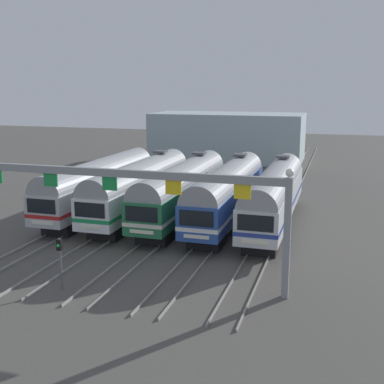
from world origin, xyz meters
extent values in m
plane|color=#4C4944|center=(0.00, 0.00, 0.00)|extent=(160.00, 160.00, 0.00)
cube|color=gray|center=(-8.35, 17.00, 0.07)|extent=(0.07, 70.00, 0.15)
cube|color=gray|center=(-6.92, 17.00, 0.07)|extent=(0.07, 70.00, 0.15)
cube|color=gray|center=(-4.53, 17.00, 0.07)|extent=(0.07, 70.00, 0.15)
cube|color=gray|center=(-3.10, 17.00, 0.07)|extent=(0.07, 70.00, 0.15)
cube|color=gray|center=(-0.72, 17.00, 0.07)|extent=(0.07, 70.00, 0.15)
cube|color=gray|center=(0.72, 17.00, 0.07)|extent=(0.07, 70.00, 0.15)
cube|color=gray|center=(3.10, 17.00, 0.07)|extent=(0.07, 70.00, 0.15)
cube|color=gray|center=(4.53, 17.00, 0.07)|extent=(0.07, 70.00, 0.15)
cube|color=gray|center=(6.92, 17.00, 0.07)|extent=(0.07, 70.00, 0.15)
cube|color=gray|center=(8.35, 17.00, 0.07)|extent=(0.07, 70.00, 0.15)
cube|color=#B2B5BA|center=(-7.63, 0.00, 2.23)|extent=(2.85, 18.00, 2.35)
cube|color=#B21E1E|center=(-7.63, 0.00, 1.87)|extent=(2.88, 18.02, 0.28)
cylinder|color=gray|center=(-7.63, 0.00, 3.40)|extent=(2.74, 17.64, 2.74)
cube|color=black|center=(-7.63, -9.02, 2.70)|extent=(2.28, 0.06, 1.03)
cube|color=silver|center=(-7.63, -9.02, 1.47)|extent=(1.71, 0.05, 0.24)
cube|color=black|center=(-7.63, -6.30, 0.53)|extent=(2.28, 2.60, 1.05)
cube|color=black|center=(-7.63, 6.30, 0.53)|extent=(2.28, 2.60, 1.05)
cube|color=white|center=(-3.82, 0.00, 2.23)|extent=(2.85, 18.00, 2.35)
cube|color=#198C4C|center=(-3.82, 0.00, 1.87)|extent=(2.88, 18.02, 0.28)
cylinder|color=gray|center=(-3.82, 0.00, 3.40)|extent=(2.74, 17.64, 2.74)
cube|color=black|center=(-3.82, -9.02, 2.70)|extent=(2.28, 0.06, 1.03)
cube|color=silver|center=(-3.82, -9.02, 1.47)|extent=(1.71, 0.05, 0.24)
cube|color=black|center=(-3.82, -6.30, 0.53)|extent=(2.28, 2.60, 1.05)
cube|color=black|center=(-3.82, 6.30, 0.53)|extent=(2.28, 2.60, 1.05)
cube|color=#4C4C51|center=(-3.82, 5.04, 4.95)|extent=(1.10, 1.10, 0.20)
cube|color=#236B42|center=(0.00, 0.00, 2.23)|extent=(2.85, 18.00, 2.35)
cube|color=silver|center=(0.00, 0.00, 1.87)|extent=(2.88, 18.02, 0.28)
cylinder|color=gray|center=(0.00, 0.00, 3.40)|extent=(2.74, 17.64, 2.74)
cube|color=black|center=(0.00, -9.02, 2.70)|extent=(2.28, 0.06, 1.03)
cube|color=silver|center=(0.00, -9.02, 1.47)|extent=(1.71, 0.05, 0.24)
cube|color=black|center=(0.00, -6.30, 0.53)|extent=(2.28, 2.60, 1.05)
cube|color=black|center=(0.00, 6.30, 0.53)|extent=(2.28, 2.60, 1.05)
cube|color=#4C4C51|center=(0.00, 5.04, 4.95)|extent=(1.10, 1.10, 0.20)
cube|color=#284C9E|center=(3.82, 0.00, 2.23)|extent=(2.85, 18.00, 2.35)
cube|color=white|center=(3.82, 0.00, 1.87)|extent=(2.88, 18.02, 0.28)
cylinder|color=gray|center=(3.82, 0.00, 3.40)|extent=(2.74, 17.64, 2.74)
cube|color=black|center=(3.82, -9.02, 2.70)|extent=(2.28, 0.06, 1.03)
cube|color=silver|center=(3.82, -9.02, 1.47)|extent=(1.71, 0.05, 0.24)
cube|color=black|center=(3.82, -6.30, 0.53)|extent=(2.28, 2.60, 1.05)
cube|color=black|center=(3.82, 6.30, 0.53)|extent=(2.28, 2.60, 1.05)
cube|color=#4C4C51|center=(3.82, 5.04, 4.95)|extent=(1.10, 1.10, 0.20)
cube|color=silver|center=(7.63, 0.00, 2.23)|extent=(2.85, 18.00, 2.35)
cube|color=navy|center=(7.63, 0.00, 1.87)|extent=(2.88, 18.02, 0.28)
cylinder|color=gray|center=(7.63, 0.00, 3.40)|extent=(2.74, 17.64, 2.74)
cube|color=black|center=(7.63, -9.02, 2.70)|extent=(2.28, 0.06, 1.03)
cube|color=silver|center=(7.63, -9.02, 1.47)|extent=(1.71, 0.05, 0.24)
cube|color=black|center=(7.63, -6.30, 0.53)|extent=(2.28, 2.60, 1.05)
cube|color=black|center=(7.63, 6.30, 0.53)|extent=(2.28, 2.60, 1.05)
cube|color=#4C4C51|center=(7.63, 5.04, 4.95)|extent=(1.10, 1.10, 0.20)
cube|color=gray|center=(10.03, -13.50, 3.25)|extent=(0.36, 0.36, 6.50)
cube|color=gray|center=(0.00, -13.50, 6.25)|extent=(20.07, 0.32, 0.44)
cube|color=#198C3F|center=(-3.82, -13.50, 5.63)|extent=(0.90, 0.08, 0.80)
cube|color=#198C3F|center=(0.00, -13.50, 5.63)|extent=(0.90, 0.08, 0.80)
cube|color=yellow|center=(3.82, -13.50, 5.63)|extent=(0.90, 0.08, 0.80)
cube|color=yellow|center=(7.63, -13.50, 5.63)|extent=(0.90, 0.08, 0.80)
sphere|color=white|center=(10.03, -13.50, 6.75)|extent=(0.44, 0.44, 0.44)
cylinder|color=#59595E|center=(-1.91, -15.97, 1.47)|extent=(0.12, 0.12, 2.93)
cube|color=black|center=(-1.91, -15.97, 2.58)|extent=(0.28, 0.24, 0.60)
sphere|color=green|center=(-1.91, -16.11, 2.58)|extent=(0.18, 0.18, 0.18)
cube|color=#9EB2B7|center=(-3.98, 34.51, 3.49)|extent=(22.25, 10.00, 6.98)
camera|label=1|loc=(12.42, -38.54, 11.08)|focal=46.43mm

